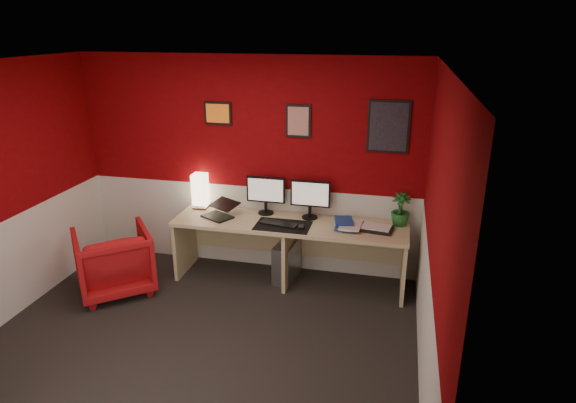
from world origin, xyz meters
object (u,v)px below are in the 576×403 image
object	(u,v)px
desk	(289,252)
monitor_left	(266,190)
monitor_right	(310,194)
zen_tray	(376,229)
shoji_lamp	(200,192)
pc_tower	(287,261)
potted_plant	(401,209)
laptop	(217,208)
armchair	(114,261)

from	to	relation	value
desk	monitor_left	world-z (taller)	monitor_left
monitor_right	zen_tray	xyz separation A→B (m)	(0.75, -0.18, -0.28)
desk	shoji_lamp	size ratio (longest dim) A/B	6.50
pc_tower	monitor_left	bearing A→B (deg)	158.13
shoji_lamp	potted_plant	xyz separation A→B (m)	(2.32, -0.02, -0.02)
laptop	armchair	size ratio (longest dim) A/B	0.42
shoji_lamp	pc_tower	distance (m)	1.31
monitor_left	desk	bearing A→B (deg)	-33.10
monitor_right	zen_tray	world-z (taller)	monitor_right
desk	laptop	distance (m)	0.96
monitor_right	potted_plant	xyz separation A→B (m)	(0.99, 0.01, -0.11)
shoji_lamp	monitor_left	xyz separation A→B (m)	(0.80, -0.01, 0.09)
desk	laptop	xyz separation A→B (m)	(-0.83, -0.03, 0.47)
potted_plant	monitor_left	bearing A→B (deg)	179.52
desk	pc_tower	distance (m)	0.16
shoji_lamp	monitor_right	bearing A→B (deg)	-1.50
laptop	zen_tray	size ratio (longest dim) A/B	0.94
shoji_lamp	zen_tray	distance (m)	2.10
laptop	monitor_right	size ratio (longest dim) A/B	0.57
laptop	monitor_left	distance (m)	0.59
laptop	zen_tray	bearing A→B (deg)	30.28
zen_tray	pc_tower	distance (m)	1.12
laptop	pc_tower	distance (m)	1.00
potted_plant	armchair	world-z (taller)	potted_plant
monitor_right	pc_tower	xyz separation A→B (m)	(-0.24, -0.13, -0.80)
potted_plant	desk	bearing A→B (deg)	-170.47
desk	laptop	world-z (taller)	laptop
shoji_lamp	pc_tower	size ratio (longest dim) A/B	0.89
shoji_lamp	monitor_right	xyz separation A→B (m)	(1.33, -0.03, 0.09)
desk	monitor_right	size ratio (longest dim) A/B	4.48
zen_tray	pc_tower	world-z (taller)	zen_tray
monitor_left	monitor_right	bearing A→B (deg)	-2.77
monitor_right	armchair	world-z (taller)	monitor_right
zen_tray	armchair	xyz separation A→B (m)	(-2.78, -0.62, -0.39)
shoji_lamp	monitor_left	size ratio (longest dim) A/B	0.69
monitor_right	potted_plant	bearing A→B (deg)	0.73
monitor_left	armchair	world-z (taller)	monitor_left
shoji_lamp	armchair	size ratio (longest dim) A/B	0.51
monitor_left	potted_plant	xyz separation A→B (m)	(1.52, -0.01, -0.11)
monitor_left	pc_tower	distance (m)	0.86
laptop	armchair	distance (m)	1.26
shoji_lamp	potted_plant	world-z (taller)	shoji_lamp
potted_plant	laptop	bearing A→B (deg)	-173.45
zen_tray	armchair	world-z (taller)	zen_tray
laptop	potted_plant	world-z (taller)	potted_plant
zen_tray	potted_plant	bearing A→B (deg)	39.04
pc_tower	armchair	xyz separation A→B (m)	(-1.79, -0.67, 0.13)
potted_plant	armchair	xyz separation A→B (m)	(-3.02, -0.82, -0.56)
zen_tray	armchair	bearing A→B (deg)	-167.34
monitor_right	potted_plant	size ratio (longest dim) A/B	1.60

